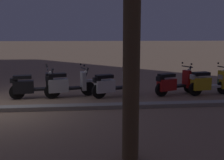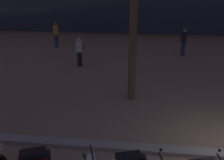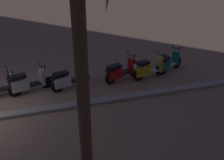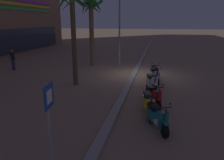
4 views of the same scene
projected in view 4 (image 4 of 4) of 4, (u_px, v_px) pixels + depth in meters
ground_plane at (137, 74)px, 16.33m from camera, size 200.00×200.00×0.00m
curb_strip at (134, 73)px, 16.36m from camera, size 60.00×0.36×0.12m
scooter_teal_second_in_line at (156, 116)px, 8.09m from camera, size 1.67×0.91×1.17m
scooter_yellow_lead_nearest at (148, 104)px, 9.23m from camera, size 1.81×0.67×1.17m
scooter_red_mid_centre at (152, 95)px, 10.38m from camera, size 1.77×0.88×1.17m
scooter_white_far_back at (151, 82)px, 12.57m from camera, size 1.69×0.79×1.04m
scooter_silver_mid_rear at (154, 76)px, 14.06m from camera, size 1.79×0.77×1.17m
scooter_black_gap_after_mid at (154, 72)px, 15.19m from camera, size 1.73×0.63×1.17m
crossing_sign at (49, 119)px, 5.42m from camera, size 0.60×0.16×2.40m
palm_tree_far_corner at (73, 12)px, 12.62m from camera, size 2.19×2.22×5.84m
palm_tree_near_sign at (91, 16)px, 18.60m from camera, size 2.19×2.24×5.85m
pedestrian_window_shopping at (13, 59)px, 17.60m from camera, size 0.46×0.34×1.66m
street_lamp at (120, 22)px, 18.07m from camera, size 0.36×0.36×6.21m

